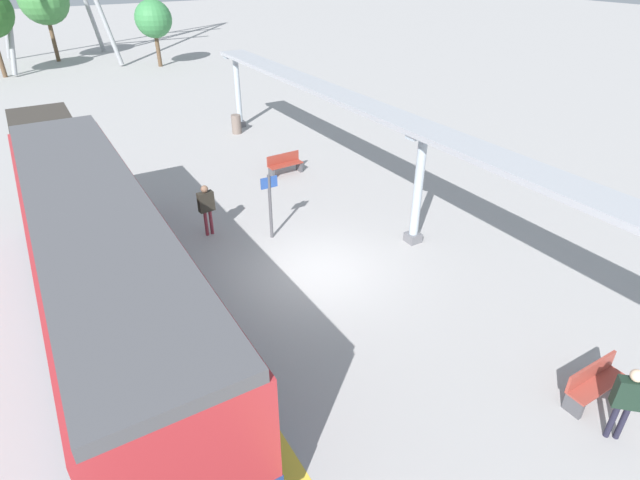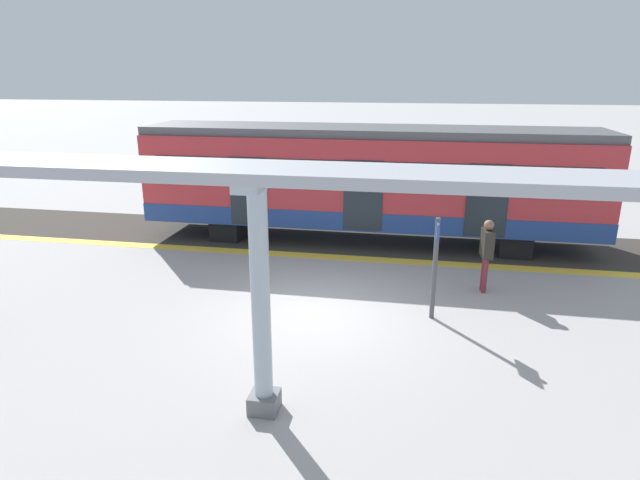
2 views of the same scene
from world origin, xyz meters
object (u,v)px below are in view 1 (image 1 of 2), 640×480
(platform_info_sign, at_px, (270,201))
(passenger_by_the_benches, at_px, (628,397))
(bench_near_end, at_px, (285,164))
(canopy_pillar_third, at_px, (238,91))
(train_near_carriage, at_px, (103,262))
(bench_mid_platform, at_px, (594,382))
(canopy_pillar_second, at_px, (418,189))
(passenger_waiting_near_edge, at_px, (206,204))
(trash_bin, at_px, (236,124))

(platform_info_sign, relative_size, passenger_by_the_benches, 1.26)
(bench_near_end, bearing_deg, canopy_pillar_third, 82.20)
(train_near_carriage, relative_size, passenger_by_the_benches, 7.72)
(bench_mid_platform, xyz_separation_m, passenger_by_the_benches, (-0.52, -0.84, 0.65))
(canopy_pillar_third, height_order, bench_near_end, canopy_pillar_third)
(canopy_pillar_second, xyz_separation_m, canopy_pillar_third, (0.00, 14.14, 0.00))
(bench_mid_platform, relative_size, passenger_waiting_near_edge, 0.85)
(canopy_pillar_third, distance_m, platform_info_sign, 12.16)
(train_near_carriage, relative_size, trash_bin, 14.16)
(canopy_pillar_third, height_order, passenger_by_the_benches, canopy_pillar_third)
(train_near_carriage, height_order, trash_bin, train_near_carriage)
(trash_bin, bearing_deg, canopy_pillar_second, -87.39)
(bench_near_end, bearing_deg, canopy_pillar_second, -82.35)
(bench_mid_platform, distance_m, passenger_by_the_benches, 1.18)
(bench_near_end, height_order, trash_bin, trash_bin)
(train_near_carriage, distance_m, bench_near_end, 10.47)
(train_near_carriage, distance_m, passenger_waiting_near_edge, 4.83)
(bench_mid_platform, height_order, passenger_waiting_near_edge, passenger_waiting_near_edge)
(passenger_by_the_benches, bearing_deg, passenger_waiting_near_edge, 108.59)
(trash_bin, xyz_separation_m, platform_info_sign, (-3.19, -10.59, 0.85))
(canopy_pillar_second, relative_size, platform_info_sign, 1.65)
(passenger_waiting_near_edge, bearing_deg, trash_bin, 62.49)
(train_near_carriage, bearing_deg, canopy_pillar_third, 56.05)
(train_near_carriage, distance_m, canopy_pillar_second, 9.09)
(trash_bin, bearing_deg, canopy_pillar_third, 57.87)
(bench_mid_platform, xyz_separation_m, passenger_waiting_near_edge, (-4.44, 10.80, 0.66))
(canopy_pillar_second, distance_m, passenger_waiting_near_edge, 6.72)
(train_near_carriage, height_order, passenger_waiting_near_edge, train_near_carriage)
(platform_info_sign, relative_size, passenger_waiting_near_edge, 1.25)
(train_near_carriage, height_order, canopy_pillar_second, canopy_pillar_second)
(bench_near_end, xyz_separation_m, passenger_by_the_benches, (-0.60, -14.96, 0.65))
(train_near_carriage, bearing_deg, trash_bin, 55.91)
(canopy_pillar_second, bearing_deg, platform_info_sign, 145.62)
(train_near_carriage, height_order, platform_info_sign, train_near_carriage)
(canopy_pillar_second, height_order, canopy_pillar_third, same)
(passenger_by_the_benches, bearing_deg, bench_mid_platform, 58.20)
(bench_mid_platform, height_order, trash_bin, trash_bin)
(bench_near_end, relative_size, trash_bin, 1.60)
(bench_near_end, bearing_deg, passenger_by_the_benches, -92.30)
(canopy_pillar_third, distance_m, bench_near_end, 7.20)
(canopy_pillar_second, bearing_deg, train_near_carriage, 175.77)
(passenger_waiting_near_edge, relative_size, passenger_by_the_benches, 1.01)
(train_near_carriage, xyz_separation_m, bench_near_end, (8.11, 6.47, -1.39))
(train_near_carriage, distance_m, bench_mid_platform, 11.18)
(canopy_pillar_second, relative_size, canopy_pillar_third, 1.00)
(bench_near_end, distance_m, bench_mid_platform, 14.12)
(canopy_pillar_third, bearing_deg, trash_bin, -122.13)
(passenger_by_the_benches, bearing_deg, canopy_pillar_third, 85.94)
(train_near_carriage, relative_size, canopy_pillar_second, 3.70)
(canopy_pillar_second, relative_size, bench_mid_platform, 2.42)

